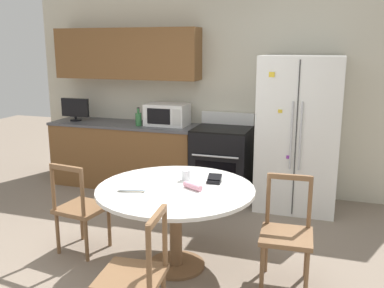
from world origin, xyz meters
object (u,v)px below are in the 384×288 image
at_px(wallet, 214,180).
at_px(dining_chair_near, 135,277).
at_px(candle_glass, 186,176).
at_px(dining_chair_right, 287,234).
at_px(oven_range, 222,162).
at_px(microwave, 167,114).
at_px(counter_bottle, 139,119).
at_px(dining_chair_left, 81,209).
at_px(refrigerator, 299,133).
at_px(countertop_tv, 75,109).

bearing_deg(wallet, dining_chair_near, -100.35).
xyz_separation_m(dining_chair_near, candle_glass, (-0.05, 1.18, 0.35)).
bearing_deg(dining_chair_right, oven_range, -64.87).
bearing_deg(microwave, candle_glass, -63.76).
relative_size(counter_bottle, dining_chair_near, 0.27).
bearing_deg(counter_bottle, dining_chair_left, -82.59).
relative_size(oven_range, dining_chair_near, 1.20).
bearing_deg(counter_bottle, oven_range, 4.53).
bearing_deg(dining_chair_right, refrigerator, -91.11).
xyz_separation_m(refrigerator, dining_chair_near, (-0.82, -2.83, -0.49)).
bearing_deg(candle_glass, oven_range, 92.97).
height_order(microwave, dining_chair_left, microwave).
bearing_deg(candle_glass, refrigerator, 62.14).
distance_m(oven_range, counter_bottle, 1.25).
height_order(countertop_tv, dining_chair_left, countertop_tv).
relative_size(dining_chair_right, candle_glass, 9.56).
xyz_separation_m(microwave, dining_chair_right, (1.81, -1.96, -0.61)).
bearing_deg(candle_glass, dining_chair_near, -87.77).
relative_size(refrigerator, wallet, 13.59).
height_order(counter_bottle, dining_chair_right, counter_bottle).
bearing_deg(wallet, dining_chair_right, -17.35).
bearing_deg(counter_bottle, dining_chair_near, -65.58).
height_order(oven_range, dining_chair_near, oven_range).
relative_size(oven_range, countertop_tv, 2.57).
xyz_separation_m(refrigerator, counter_bottle, (-2.09, -0.03, 0.07)).
distance_m(dining_chair_right, dining_chair_near, 1.33).
relative_size(dining_chair_left, wallet, 6.67).
distance_m(dining_chair_near, candle_glass, 1.24).
xyz_separation_m(countertop_tv, dining_chair_right, (3.19, -1.88, -0.64)).
distance_m(oven_range, wallet, 1.75).
bearing_deg(refrigerator, candle_glass, -117.86).
bearing_deg(oven_range, dining_chair_left, -114.92).
bearing_deg(candle_glass, wallet, 3.54).
height_order(microwave, wallet, microwave).
distance_m(dining_chair_right, wallet, 0.79).
bearing_deg(counter_bottle, microwave, 24.19).
xyz_separation_m(refrigerator, countertop_tv, (-3.11, 0.05, 0.15)).
height_order(microwave, counter_bottle, microwave).
relative_size(microwave, dining_chair_right, 0.61).
relative_size(countertop_tv, dining_chair_right, 0.47).
bearing_deg(microwave, countertop_tv, -176.70).
distance_m(refrigerator, wallet, 1.74).
height_order(counter_bottle, dining_chair_left, counter_bottle).
height_order(microwave, candle_glass, microwave).
bearing_deg(refrigerator, dining_chair_right, -87.70).
bearing_deg(dining_chair_right, dining_chair_left, -2.39).
height_order(dining_chair_near, wallet, dining_chair_near).
bearing_deg(candle_glass, dining_chair_left, -166.89).
bearing_deg(candle_glass, countertop_tv, 143.09).
bearing_deg(dining_chair_near, microwave, 12.05).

